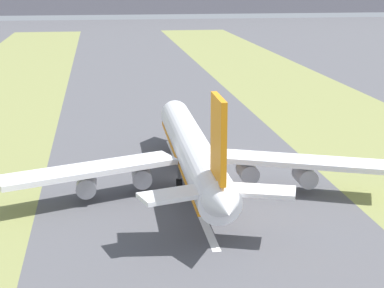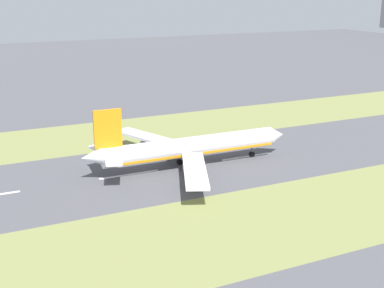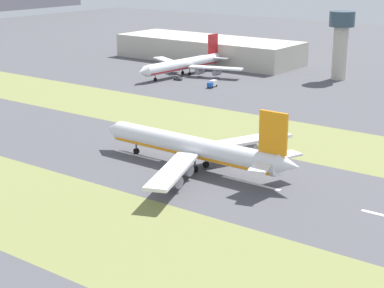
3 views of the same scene
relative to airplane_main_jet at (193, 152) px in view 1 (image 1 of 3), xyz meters
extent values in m
plane|color=#4C4C51|center=(-0.84, 5.39, -6.02)|extent=(800.00, 800.00, 0.00)
cube|color=silver|center=(-0.84, -18.09, -6.01)|extent=(1.20, 18.00, 0.01)
cube|color=silver|center=(-0.84, 21.91, -6.01)|extent=(1.20, 18.00, 0.01)
cylinder|color=white|center=(0.02, 1.91, 0.18)|extent=(6.63, 56.06, 6.00)
cone|color=white|center=(0.36, 32.40, 0.18)|extent=(5.94, 5.07, 5.88)
cone|color=white|center=(-0.33, -29.09, 0.98)|extent=(5.17, 6.06, 5.10)
cube|color=orange|center=(0.02, 1.91, -1.47)|extent=(6.30, 53.82, 0.70)
cube|color=white|center=(-17.56, -5.12, -0.72)|extent=(29.19, 16.15, 0.90)
cube|color=white|center=(17.44, -5.51, -0.72)|extent=(29.07, 16.70, 0.90)
cylinder|color=#93939E|center=(-9.02, -1.99, -3.17)|extent=(3.25, 4.84, 3.20)
cylinder|color=#93939E|center=(-18.06, -5.39, -3.17)|extent=(3.25, 4.84, 3.20)
cylinder|color=#93939E|center=(8.98, -2.20, -3.17)|extent=(3.25, 4.84, 3.20)
cylinder|color=#93939E|center=(17.94, -5.80, -3.17)|extent=(3.25, 4.84, 3.20)
cube|color=orange|center=(-0.27, -24.09, 8.68)|extent=(0.89, 8.01, 11.00)
cube|color=white|center=(-5.77, -24.03, 1.18)|extent=(10.86, 7.18, 0.60)
cube|color=white|center=(5.23, -24.15, 1.18)|extent=(10.88, 7.37, 0.60)
cylinder|color=#59595E|center=(0.26, 23.18, -3.52)|extent=(0.50, 0.50, 3.20)
cylinder|color=black|center=(0.26, 23.18, -5.12)|extent=(0.92, 1.81, 1.80)
cylinder|color=#59595E|center=(-2.61, -1.07, -3.52)|extent=(0.50, 0.50, 3.20)
cylinder|color=black|center=(-2.61, -1.07, -5.12)|extent=(0.92, 1.81, 1.80)
cylinder|color=#59595E|center=(2.59, -1.12, -3.52)|extent=(0.50, 0.50, 3.20)
cylinder|color=black|center=(2.59, -1.12, -5.12)|extent=(0.92, 1.81, 1.80)
camera|label=1|loc=(-15.35, -103.73, 29.63)|focal=60.00mm
camera|label=2|loc=(140.26, -64.81, 47.20)|focal=50.00mm
camera|label=3|loc=(-137.79, -101.54, 52.36)|focal=60.00mm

